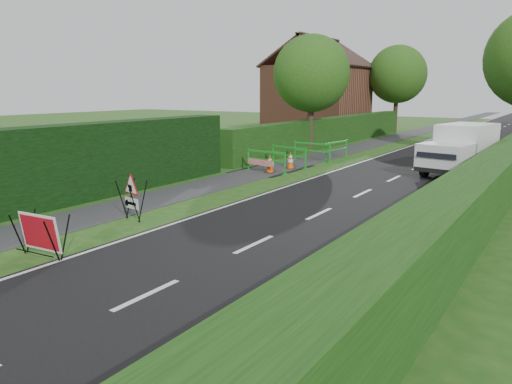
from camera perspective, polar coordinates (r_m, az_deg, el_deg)
The scene contains 22 objects.
ground at distance 12.56m, azimuth -12.41°, elevation -5.24°, with size 120.00×120.00×0.00m, color #1C4D16.
road_surface at distance 43.99m, azimuth 24.81°, elevation 5.89°, with size 6.00×90.00×0.02m, color black.
footpath at distance 45.08m, azimuth 17.86°, elevation 6.52°, with size 2.00×90.00×0.02m, color #2D2D30.
hedge_west_near at distance 16.40m, azimuth -24.87°, elevation -2.10°, with size 1.10×18.00×2.50m, color black.
hedge_west_far at distance 33.51m, azimuth 8.65°, elevation 5.35°, with size 1.00×24.00×1.80m, color #14380F.
house_west at distance 42.69m, azimuth 7.04°, elevation 10.62°, with size 7.50×7.40×7.88m.
tree_nw at distance 29.55m, azimuth 6.37°, elevation 13.30°, with size 4.40×4.40×6.70m.
tree_fw at distance 44.44m, azimuth 15.87°, elevation 12.80°, with size 4.80×4.80×7.24m.
red_rect_sign at distance 11.71m, azimuth -23.49°, elevation -4.34°, with size 1.18×0.77×0.97m.
triangle_sign at distance 14.16m, azimuth -14.15°, elevation -0.15°, with size 0.90×0.90×1.13m.
works_van at distance 23.16m, azimuth 22.34°, elevation 4.66°, with size 2.58×4.90×2.13m.
traffic_cone_0 at distance 21.24m, azimuth 21.30°, elevation 2.18°, with size 0.38×0.38×0.79m.
traffic_cone_1 at distance 22.00m, azimuth 24.41°, elevation 2.24°, with size 0.38×0.38×0.79m.
traffic_cone_2 at distance 25.38m, azimuth 23.28°, elevation 3.45°, with size 0.38×0.38×0.79m.
traffic_cone_3 at distance 21.86m, azimuth 1.60°, elevation 3.22°, with size 0.38×0.38×0.79m.
traffic_cone_4 at distance 22.99m, azimuth 3.95°, elevation 3.62°, with size 0.38×0.38×0.79m.
ped_barrier_0 at distance 21.93m, azimuth 1.16°, elevation 3.88°, with size 2.08×0.53×1.00m.
ped_barrier_1 at distance 23.57m, azimuth 3.75°, elevation 4.40°, with size 2.09×0.74×1.00m.
ped_barrier_2 at distance 25.48m, azimuth 6.43°, elevation 4.89°, with size 2.07×0.40×1.00m.
ped_barrier_3 at distance 26.19m, azimuth 9.19°, elevation 5.00°, with size 0.62×2.09×1.00m.
redwhite_plank at distance 21.95m, azimuth 0.51°, elevation 2.23°, with size 1.50×0.04×0.25m, color red.
hatchback_car at distance 36.90m, azimuth 21.85°, elevation 6.09°, with size 1.31×3.24×1.11m, color silver.
Camera 1 is at (8.61, -8.41, 3.59)m, focal length 35.00 mm.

